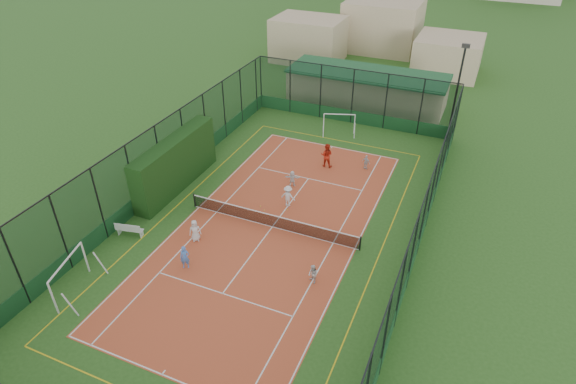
% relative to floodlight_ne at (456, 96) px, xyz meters
% --- Properties ---
extents(ground, '(300.00, 300.00, 0.00)m').
position_rel_floodlight_ne_xyz_m(ground, '(-8.60, -16.60, -4.12)').
color(ground, '#28541D').
rests_on(ground, ground).
extents(court_slab, '(11.17, 23.97, 0.01)m').
position_rel_floodlight_ne_xyz_m(court_slab, '(-8.60, -16.60, -4.12)').
color(court_slab, '#BE4B2A').
rests_on(court_slab, ground).
extents(tennis_net, '(11.67, 0.12, 1.06)m').
position_rel_floodlight_ne_xyz_m(tennis_net, '(-8.60, -16.60, -3.59)').
color(tennis_net, black).
rests_on(tennis_net, ground).
extents(perimeter_fence, '(18.12, 34.12, 5.00)m').
position_rel_floodlight_ne_xyz_m(perimeter_fence, '(-8.60, -16.60, -1.62)').
color(perimeter_fence, black).
rests_on(perimeter_fence, ground).
extents(floodlight_ne, '(0.60, 0.26, 8.25)m').
position_rel_floodlight_ne_xyz_m(floodlight_ne, '(0.00, 0.00, 0.00)').
color(floodlight_ne, black).
rests_on(floodlight_ne, ground).
extents(clubhouse, '(15.20, 7.20, 3.15)m').
position_rel_floodlight_ne_xyz_m(clubhouse, '(-8.60, 5.40, -2.55)').
color(clubhouse, tan).
rests_on(clubhouse, ground).
extents(hedge_left, '(1.28, 8.51, 3.72)m').
position_rel_floodlight_ne_xyz_m(hedge_left, '(-16.90, -14.85, -2.26)').
color(hedge_left, black).
rests_on(hedge_left, ground).
extents(white_bench, '(1.77, 0.82, 0.96)m').
position_rel_floodlight_ne_xyz_m(white_bench, '(-16.40, -20.85, -3.64)').
color(white_bench, white).
rests_on(white_bench, ground).
extents(futsal_goal_near, '(3.41, 1.72, 2.12)m').
position_rel_floodlight_ne_xyz_m(futsal_goal_near, '(-16.07, -26.01, -3.07)').
color(futsal_goal_near, white).
rests_on(futsal_goal_near, ground).
extents(futsal_goal_far, '(2.86, 1.65, 1.77)m').
position_rel_floodlight_ne_xyz_m(futsal_goal_far, '(-8.93, -2.08, -3.24)').
color(futsal_goal_far, white).
rests_on(futsal_goal_far, ground).
extents(child_near_left, '(0.85, 0.79, 1.46)m').
position_rel_floodlight_ne_xyz_m(child_near_left, '(-12.38, -19.65, -3.38)').
color(child_near_left, silver).
rests_on(child_near_left, court_slab).
extents(child_near_mid, '(0.64, 0.56, 1.47)m').
position_rel_floodlight_ne_xyz_m(child_near_mid, '(-11.57, -21.99, -3.38)').
color(child_near_mid, '#4C80D8').
rests_on(child_near_mid, court_slab).
extents(child_near_right, '(0.73, 0.71, 1.19)m').
position_rel_floodlight_ne_xyz_m(child_near_right, '(-4.44, -20.27, -3.52)').
color(child_near_right, silver).
rests_on(child_near_right, court_slab).
extents(child_far_left, '(1.01, 0.59, 1.56)m').
position_rel_floodlight_ne_xyz_m(child_far_left, '(-8.61, -14.02, -3.34)').
color(child_far_left, white).
rests_on(child_far_left, court_slab).
extents(child_far_right, '(0.74, 0.51, 1.17)m').
position_rel_floodlight_ne_xyz_m(child_far_right, '(-5.08, -7.15, -3.53)').
color(child_far_right, silver).
rests_on(child_far_right, court_slab).
extents(child_far_back, '(1.16, 0.64, 1.19)m').
position_rel_floodlight_ne_xyz_m(child_far_back, '(-9.34, -11.54, -3.52)').
color(child_far_back, white).
rests_on(child_far_back, court_slab).
extents(coach, '(1.01, 0.83, 1.91)m').
position_rel_floodlight_ne_xyz_m(coach, '(-8.02, -7.93, -3.16)').
color(coach, red).
rests_on(coach, court_slab).
extents(tennis_balls, '(4.88, 1.17, 0.07)m').
position_rel_floodlight_ne_xyz_m(tennis_balls, '(-8.01, -15.12, -4.08)').
color(tennis_balls, '#CCE033').
rests_on(tennis_balls, court_slab).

